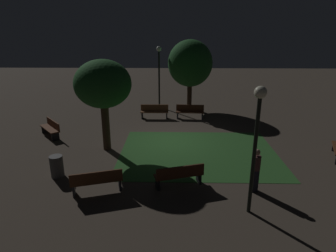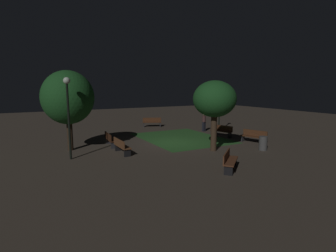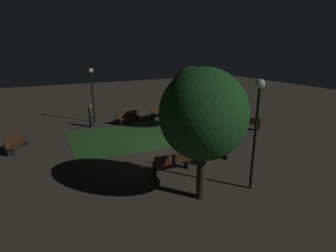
{
  "view_description": "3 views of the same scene",
  "coord_description": "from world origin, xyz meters",
  "px_view_note": "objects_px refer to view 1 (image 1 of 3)",
  "views": [
    {
      "loc": [
        -0.12,
        14.11,
        5.53
      ],
      "look_at": [
        0.19,
        -0.23,
        0.75
      ],
      "focal_mm": 31.09,
      "sensor_mm": 36.0,
      "label": 1
    },
    {
      "loc": [
        15.88,
        -8.93,
        3.93
      ],
      "look_at": [
        -0.97,
        0.14,
        1.07
      ],
      "focal_mm": 28.44,
      "sensor_mm": 36.0,
      "label": 2
    },
    {
      "loc": [
        -6.37,
        -14.13,
        5.5
      ],
      "look_at": [
        0.6,
        -0.22,
        0.92
      ],
      "focal_mm": 28.64,
      "sensor_mm": 36.0,
      "label": 3
    }
  ],
  "objects_px": {
    "tree_back_right": "(190,64)",
    "bench_lawn_edge": "(190,111)",
    "bench_front_left": "(179,175)",
    "tree_lawn_side": "(103,85)",
    "pedestrian": "(255,169)",
    "bench_front_right": "(97,180)",
    "bench_path_side": "(51,128)",
    "trash_bin": "(57,166)",
    "bench_back_row": "(155,111)",
    "lamp_post_path_center": "(257,129)",
    "lamp_post_plaza_east": "(159,66)"
  },
  "relations": [
    {
      "from": "tree_back_right",
      "to": "bench_lawn_edge",
      "type": "bearing_deg",
      "value": 88.31
    },
    {
      "from": "bench_back_row",
      "to": "lamp_post_path_center",
      "type": "distance_m",
      "value": 11.11
    },
    {
      "from": "bench_path_side",
      "to": "trash_bin",
      "type": "distance_m",
      "value": 4.98
    },
    {
      "from": "bench_path_side",
      "to": "bench_front_right",
      "type": "relative_size",
      "value": 0.9
    },
    {
      "from": "bench_lawn_edge",
      "to": "tree_back_right",
      "type": "xyz_separation_m",
      "value": [
        -0.07,
        -2.49,
        2.77
      ]
    },
    {
      "from": "lamp_post_plaza_east",
      "to": "bench_front_left",
      "type": "bearing_deg",
      "value": 96.46
    },
    {
      "from": "bench_front_right",
      "to": "lamp_post_path_center",
      "type": "bearing_deg",
      "value": 168.66
    },
    {
      "from": "bench_lawn_edge",
      "to": "lamp_post_plaza_east",
      "type": "bearing_deg",
      "value": -52.78
    },
    {
      "from": "tree_lawn_side",
      "to": "lamp_post_path_center",
      "type": "height_order",
      "value": "tree_lawn_side"
    },
    {
      "from": "bench_front_left",
      "to": "tree_back_right",
      "type": "distance_m",
      "value": 11.58
    },
    {
      "from": "bench_front_right",
      "to": "lamp_post_plaza_east",
      "type": "distance_m",
      "value": 12.38
    },
    {
      "from": "tree_lawn_side",
      "to": "trash_bin",
      "type": "distance_m",
      "value": 4.12
    },
    {
      "from": "bench_back_row",
      "to": "tree_lawn_side",
      "type": "bearing_deg",
      "value": 69.54
    },
    {
      "from": "bench_lawn_edge",
      "to": "bench_front_left",
      "type": "distance_m",
      "value": 8.76
    },
    {
      "from": "bench_lawn_edge",
      "to": "bench_path_side",
      "type": "xyz_separation_m",
      "value": [
        7.68,
        3.52,
        0.0
      ]
    },
    {
      "from": "lamp_post_plaza_east",
      "to": "bench_back_row",
      "type": "bearing_deg",
      "value": 86.41
    },
    {
      "from": "bench_back_row",
      "to": "trash_bin",
      "type": "xyz_separation_m",
      "value": [
        3.3,
        8.04,
        -0.05
      ]
    },
    {
      "from": "bench_back_row",
      "to": "bench_lawn_edge",
      "type": "bearing_deg",
      "value": 180.0
    },
    {
      "from": "bench_front_right",
      "to": "trash_bin",
      "type": "height_order",
      "value": "bench_front_right"
    },
    {
      "from": "bench_lawn_edge",
      "to": "bench_back_row",
      "type": "bearing_deg",
      "value": -0.0
    },
    {
      "from": "bench_lawn_edge",
      "to": "bench_front_left",
      "type": "relative_size",
      "value": 0.98
    },
    {
      "from": "bench_path_side",
      "to": "tree_lawn_side",
      "type": "xyz_separation_m",
      "value": [
        -3.42,
        1.73,
        2.66
      ]
    },
    {
      "from": "bench_front_left",
      "to": "lamp_post_path_center",
      "type": "distance_m",
      "value": 3.53
    },
    {
      "from": "bench_lawn_edge",
      "to": "trash_bin",
      "type": "relative_size",
      "value": 2.1
    },
    {
      "from": "bench_path_side",
      "to": "bench_back_row",
      "type": "bearing_deg",
      "value": -146.81
    },
    {
      "from": "bench_back_row",
      "to": "bench_path_side",
      "type": "bearing_deg",
      "value": 33.19
    },
    {
      "from": "bench_back_row",
      "to": "tree_lawn_side",
      "type": "xyz_separation_m",
      "value": [
        1.96,
        5.24,
        2.66
      ]
    },
    {
      "from": "bench_lawn_edge",
      "to": "bench_front_left",
      "type": "xyz_separation_m",
      "value": [
        0.83,
        8.72,
        0.0
      ]
    },
    {
      "from": "lamp_post_plaza_east",
      "to": "tree_lawn_side",
      "type": "bearing_deg",
      "value": 75.16
    },
    {
      "from": "bench_lawn_edge",
      "to": "lamp_post_path_center",
      "type": "xyz_separation_m",
      "value": [
        -1.37,
        10.23,
        2.31
      ]
    },
    {
      "from": "trash_bin",
      "to": "tree_lawn_side",
      "type": "bearing_deg",
      "value": -115.7
    },
    {
      "from": "bench_lawn_edge",
      "to": "bench_front_left",
      "type": "height_order",
      "value": "same"
    },
    {
      "from": "bench_lawn_edge",
      "to": "bench_front_right",
      "type": "relative_size",
      "value": 0.98
    },
    {
      "from": "bench_lawn_edge",
      "to": "lamp_post_path_center",
      "type": "distance_m",
      "value": 10.58
    },
    {
      "from": "bench_front_left",
      "to": "tree_back_right",
      "type": "xyz_separation_m",
      "value": [
        -0.9,
        -11.21,
        2.77
      ]
    },
    {
      "from": "tree_lawn_side",
      "to": "bench_back_row",
      "type": "bearing_deg",
      "value": -110.46
    },
    {
      "from": "bench_front_right",
      "to": "bench_lawn_edge",
      "type": "bearing_deg",
      "value": -112.11
    },
    {
      "from": "tree_back_right",
      "to": "pedestrian",
      "type": "relative_size",
      "value": 3.04
    },
    {
      "from": "tree_lawn_side",
      "to": "bench_path_side",
      "type": "bearing_deg",
      "value": -26.83
    },
    {
      "from": "lamp_post_path_center",
      "to": "bench_path_side",
      "type": "bearing_deg",
      "value": -36.58
    },
    {
      "from": "tree_lawn_side",
      "to": "tree_back_right",
      "type": "distance_m",
      "value": 8.87
    },
    {
      "from": "bench_front_right",
      "to": "tree_back_right",
      "type": "xyz_separation_m",
      "value": [
        -3.81,
        -11.7,
        2.77
      ]
    },
    {
      "from": "lamp_post_plaza_east",
      "to": "trash_bin",
      "type": "distance_m",
      "value": 11.68
    },
    {
      "from": "bench_path_side",
      "to": "lamp_post_plaza_east",
      "type": "relative_size",
      "value": 0.38
    },
    {
      "from": "tree_back_right",
      "to": "bench_back_row",
      "type": "bearing_deg",
      "value": 46.29
    },
    {
      "from": "bench_path_side",
      "to": "tree_back_right",
      "type": "xyz_separation_m",
      "value": [
        -7.75,
        -6.01,
        2.77
      ]
    },
    {
      "from": "bench_lawn_edge",
      "to": "tree_lawn_side",
      "type": "bearing_deg",
      "value": 50.88
    },
    {
      "from": "bench_front_left",
      "to": "tree_lawn_side",
      "type": "relative_size",
      "value": 0.43
    },
    {
      "from": "bench_lawn_edge",
      "to": "bench_back_row",
      "type": "height_order",
      "value": "same"
    },
    {
      "from": "pedestrian",
      "to": "bench_front_right",
      "type": "bearing_deg",
      "value": 2.67
    }
  ]
}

